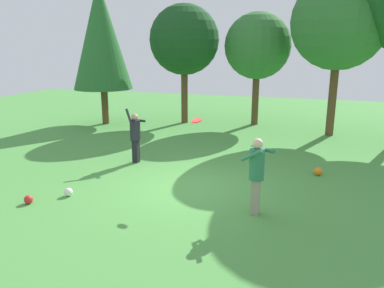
% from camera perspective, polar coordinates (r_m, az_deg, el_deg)
% --- Properties ---
extents(ground_plane, '(40.00, 40.00, 0.00)m').
position_cam_1_polar(ground_plane, '(10.24, -0.46, -6.67)').
color(ground_plane, '#4C9342').
extents(person_thrower, '(0.66, 0.66, 1.80)m').
position_cam_1_polar(person_thrower, '(12.35, -8.62, 1.57)').
color(person_thrower, black).
rests_on(person_thrower, ground_plane).
extents(person_catcher, '(0.75, 0.70, 1.77)m').
position_cam_1_polar(person_catcher, '(8.48, 9.80, -3.87)').
color(person_catcher, gray).
rests_on(person_catcher, ground_plane).
extents(frisbee, '(0.36, 0.36, 0.10)m').
position_cam_1_polar(frisbee, '(9.50, 0.70, 3.61)').
color(frisbee, red).
extents(ball_orange, '(0.24, 0.24, 0.24)m').
position_cam_1_polar(ball_orange, '(11.77, 18.64, -3.98)').
color(ball_orange, orange).
rests_on(ball_orange, ground_plane).
extents(ball_white, '(0.22, 0.22, 0.22)m').
position_cam_1_polar(ball_white, '(10.17, -18.30, -6.96)').
color(ball_white, white).
rests_on(ball_white, ground_plane).
extents(ball_red, '(0.21, 0.21, 0.21)m').
position_cam_1_polar(ball_red, '(10.04, -23.63, -7.74)').
color(ball_red, red).
rests_on(ball_red, ground_plane).
extents(tree_right, '(3.89, 3.89, 6.65)m').
position_cam_1_polar(tree_right, '(16.99, 21.53, 16.87)').
color(tree_right, brown).
rests_on(tree_right, ground_plane).
extents(tree_far_left, '(2.83, 2.83, 6.77)m').
position_cam_1_polar(tree_far_left, '(18.92, -13.70, 15.70)').
color(tree_far_left, brown).
rests_on(tree_far_left, ground_plane).
extents(tree_center, '(3.12, 3.12, 5.33)m').
position_cam_1_polar(tree_center, '(18.50, 9.94, 14.44)').
color(tree_center, brown).
rests_on(tree_center, ground_plane).
extents(tree_left, '(3.35, 3.35, 5.73)m').
position_cam_1_polar(tree_left, '(18.69, -1.19, 15.52)').
color(tree_left, brown).
rests_on(tree_left, ground_plane).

